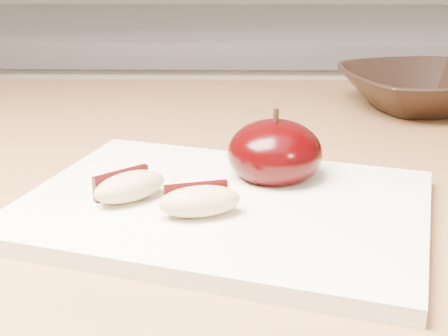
{
  "coord_description": "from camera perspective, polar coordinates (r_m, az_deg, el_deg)",
  "views": [
    {
      "loc": [
        0.1,
        -0.08,
        1.1
      ],
      "look_at": [
        0.1,
        0.35,
        0.94
      ],
      "focal_mm": 50.0,
      "sensor_mm": 36.0,
      "label": 1
    }
  ],
  "objects": [
    {
      "name": "cutting_board",
      "position": [
        0.47,
        -0.0,
        -3.55
      ],
      "size": [
        0.34,
        0.29,
        0.01
      ],
      "primitive_type": "cube",
      "rotation": [
        0.0,
        0.0,
        -0.29
      ],
      "color": "white",
      "rests_on": "island_counter"
    },
    {
      "name": "apple_wedge_a",
      "position": [
        0.47,
        -8.69,
        -1.65
      ],
      "size": [
        0.06,
        0.06,
        0.02
      ],
      "rotation": [
        0.0,
        0.0,
        0.72
      ],
      "color": "tan",
      "rests_on": "cutting_board"
    },
    {
      "name": "back_cabinet",
      "position": [
        1.43,
        -3.27,
        -5.64
      ],
      "size": [
        2.4,
        0.62,
        0.94
      ],
      "color": "silver",
      "rests_on": "ground"
    },
    {
      "name": "apple_half",
      "position": [
        0.51,
        4.67,
        1.38
      ],
      "size": [
        0.1,
        0.1,
        0.06
      ],
      "rotation": [
        0.0,
        0.0,
        -0.38
      ],
      "color": "black",
      "rests_on": "cutting_board"
    },
    {
      "name": "apple_wedge_b",
      "position": [
        0.44,
        -2.28,
        -3.0
      ],
      "size": [
        0.06,
        0.04,
        0.02
      ],
      "rotation": [
        0.0,
        0.0,
        0.27
      ],
      "color": "tan",
      "rests_on": "cutting_board"
    },
    {
      "name": "bowl",
      "position": [
        0.79,
        17.64,
        6.89
      ],
      "size": [
        0.23,
        0.23,
        0.05
      ],
      "primitive_type": "imported",
      "rotation": [
        0.0,
        0.0,
        0.23
      ],
      "color": "black",
      "rests_on": "island_counter"
    }
  ]
}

